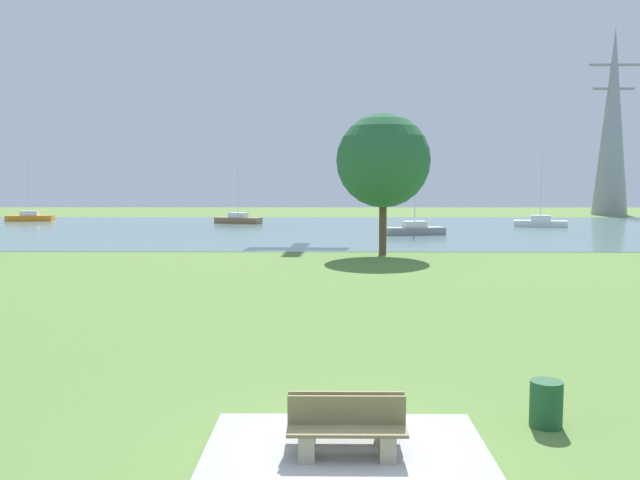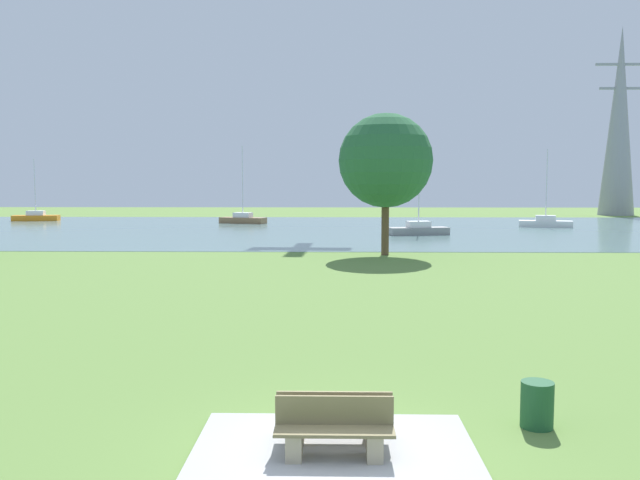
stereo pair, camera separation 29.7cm
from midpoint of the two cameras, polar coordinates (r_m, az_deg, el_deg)
ground_plane at (r=32.19m, az=1.50°, el=-2.55°), size 160.00×160.00×0.00m
concrete_pad at (r=10.75m, az=2.06°, el=-17.84°), size 4.40×3.20×0.10m
bench_facing_water at (r=10.85m, az=2.05°, el=-15.25°), size 1.80×0.48×0.89m
bench_facing_inland at (r=10.35m, az=2.09°, el=-16.28°), size 1.80×0.48×0.89m
litter_bin at (r=12.40m, az=18.83°, el=-13.24°), size 0.56×0.56×0.80m
water_surface at (r=60.06m, az=1.38°, el=0.96°), size 140.00×40.00×0.02m
sailboat_brown at (r=68.61m, az=-6.52°, el=1.82°), size 5.03×2.98×7.91m
sailboat_orange at (r=79.00m, az=-23.13°, el=1.85°), size 4.97×2.19×6.77m
sailboat_white at (r=65.98m, az=18.94°, el=1.45°), size 5.03×2.71×7.29m
sailboat_gray at (r=53.74m, az=8.62°, el=0.91°), size 5.01×2.50×6.63m
tree_mid_shore at (r=38.58m, az=5.89°, el=6.79°), size 5.43×5.43×8.19m
electricity_pylon at (r=94.02m, az=24.40°, el=9.27°), size 6.40×4.40×23.90m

